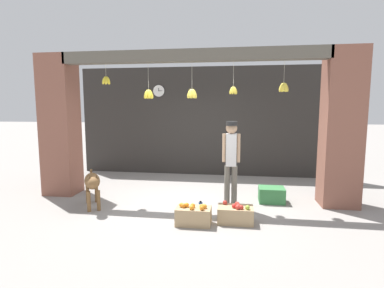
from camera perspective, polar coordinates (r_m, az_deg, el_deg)
The scene contains 12 objects.
ground_plane at distance 6.28m, azimuth -0.52°, elevation -11.14°, with size 60.00×60.00×0.00m, color gray.
shop_back_wall at distance 8.65m, azimuth 2.19°, elevation 4.31°, with size 7.24×0.12×3.09m, color #2D2B28.
shop_pillar_left at distance 7.33m, azimuth -23.81°, elevation 3.20°, with size 0.70×0.60×3.09m, color brown.
shop_pillar_right at distance 6.55m, azimuth 26.58°, elevation 2.66°, with size 0.70×0.60×3.09m, color brown.
storefront_awning at distance 6.16m, azimuth -0.35°, elevation 15.97°, with size 5.34×0.27×0.98m.
dog at distance 6.19m, azimuth -18.44°, elevation -6.97°, with size 0.65×0.97×0.73m.
shopkeeper at distance 5.83m, azimuth 7.46°, elevation -2.48°, with size 0.34×0.28×1.69m.
fruit_crate_oranges at distance 5.16m, azimuth 0.30°, elevation -13.42°, with size 0.58×0.34×0.37m.
fruit_crate_apples at distance 5.29m, azimuth 8.29°, elevation -13.08°, with size 0.60×0.37×0.35m.
produce_box_green at distance 6.51m, azimuth 14.90°, elevation -9.32°, with size 0.52×0.41×0.31m, color #387A42.
water_bottle at distance 5.56m, azimuth 1.65°, elevation -12.24°, with size 0.07×0.07×0.27m.
wall_clock at distance 8.80m, azimuth -6.34°, elevation 10.02°, with size 0.35×0.03×0.35m.
Camera 1 is at (0.91, -5.90, 1.97)m, focal length 28.00 mm.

